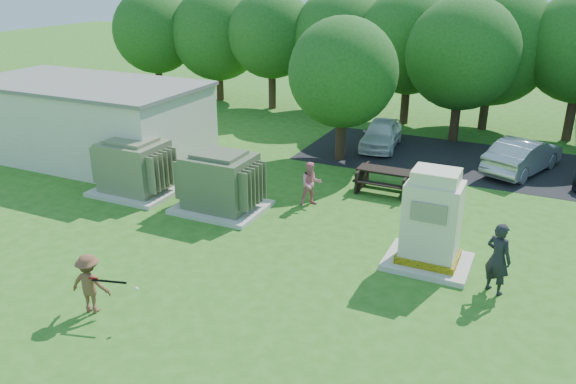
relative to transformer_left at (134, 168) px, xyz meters
The scene contains 15 objects.
ground 7.96m from the transformer_left, 34.70° to the right, with size 120.00×120.00×0.00m, color #2D6619.
service_building 5.19m from the transformer_left, 150.95° to the left, with size 10.00×5.00×3.20m, color beige.
service_building_roof 5.64m from the transformer_left, 150.95° to the left, with size 10.20×5.20×0.15m, color slate.
parking_strip 16.25m from the transformer_left, 33.69° to the left, with size 20.00×6.00×0.01m, color #232326.
transformer_left is the anchor object (origin of this frame).
transformer_right 3.70m from the transformer_left, ahead, with size 3.00×2.40×2.07m.
generator_cabinet 11.09m from the transformer_left, ahead, with size 2.33×1.91×2.84m.
picnic_table 9.30m from the transformer_left, 25.86° to the left, with size 2.04×1.53×0.87m.
batter 7.88m from the transformer_left, 58.25° to the right, with size 0.99×0.57×1.53m, color brown.
person_by_generator 13.01m from the transformer_left, ahead, with size 0.71×0.47×1.94m, color black.
person_at_picnic 6.58m from the transformer_left, 14.95° to the left, with size 0.77×0.60×1.58m, color pink.
car_white 11.51m from the transformer_left, 54.77° to the left, with size 1.56×3.87×1.32m, color white.
car_silver_a 15.43m from the transformer_left, 33.59° to the left, with size 1.52×4.36×1.44m, color #A6A6AA.
batting_equipment 8.26m from the transformer_left, 54.29° to the right, with size 1.27×0.33×0.18m.
tree_row 16.56m from the transformer_left, 59.50° to the left, with size 41.30×13.30×7.30m.
Camera 1 is at (6.94, -10.75, 7.83)m, focal length 35.00 mm.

